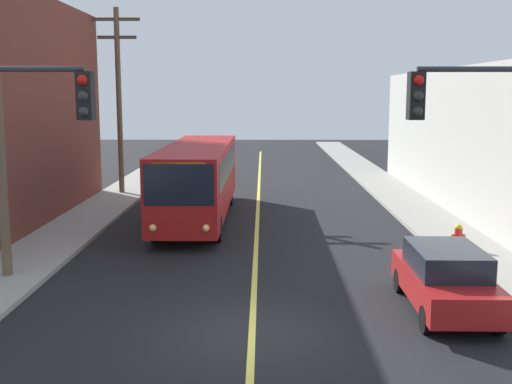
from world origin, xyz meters
TOP-DOWN VIEW (x-y plane):
  - ground_plane at (0.00, 0.00)m, footprint 120.00×120.00m
  - sidewalk_left at (-7.25, 10.00)m, footprint 2.50×90.00m
  - sidewalk_right at (7.25, 10.00)m, footprint 2.50×90.00m
  - lane_stripe_center at (0.00, 15.00)m, footprint 0.16×60.00m
  - city_bus at (-2.52, 13.04)m, footprint 2.63×12.17m
  - parked_car_red at (4.75, 1.53)m, footprint 1.86×4.42m
  - utility_pole_mid at (-7.28, 19.55)m, footprint 2.40×0.28m
  - traffic_signal_right_corner at (5.41, -0.18)m, footprint 3.75×0.48m
  - fire_hydrant at (6.85, 7.32)m, footprint 0.44×0.26m

SIDE VIEW (x-z plane):
  - ground_plane at x=0.00m, z-range 0.00..0.00m
  - lane_stripe_center at x=0.00m, z-range 0.00..0.01m
  - sidewalk_left at x=-7.25m, z-range 0.00..0.15m
  - sidewalk_right at x=7.25m, z-range 0.00..0.15m
  - fire_hydrant at x=6.85m, z-range 0.16..1.00m
  - parked_car_red at x=4.75m, z-range 0.03..1.65m
  - city_bus at x=-2.52m, z-range 0.22..3.42m
  - traffic_signal_right_corner at x=5.41m, z-range 1.30..7.30m
  - utility_pole_mid at x=-7.28m, z-range 0.64..10.19m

